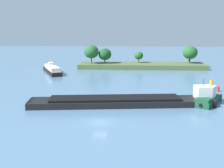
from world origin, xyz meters
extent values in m
plane|color=slate|center=(0.00, 0.00, 0.00)|extent=(400.00, 400.00, 0.00)
cube|color=#4C6038|center=(11.03, 70.24, 0.97)|extent=(52.49, 13.00, 1.93)
cylinder|color=#513823|center=(-10.04, 68.93, 3.18)|extent=(0.44, 0.44, 2.48)
ellipsoid|color=#235B28|center=(-10.04, 68.93, 6.86)|extent=(6.11, 6.11, 5.50)
cylinder|color=#513823|center=(-4.44, 69.83, 2.74)|extent=(0.44, 0.44, 1.61)
ellipsoid|color=#194C23|center=(-4.44, 69.83, 5.71)|extent=(5.42, 5.42, 4.88)
cylinder|color=#513823|center=(9.90, 72.65, 2.72)|extent=(0.44, 0.44, 1.56)
ellipsoid|color=#235B28|center=(9.90, 72.65, 4.99)|extent=(3.74, 3.74, 3.37)
cylinder|color=#513823|center=(31.30, 71.48, 3.00)|extent=(0.44, 0.44, 2.12)
ellipsoid|color=#235B28|center=(31.30, 71.48, 6.49)|extent=(6.07, 6.07, 5.47)
cylinder|color=#513823|center=(31.41, 73.09, 3.36)|extent=(0.44, 0.44, 2.85)
ellipsoid|color=#235B28|center=(31.41, 73.09, 6.36)|extent=(3.94, 3.94, 3.55)
cube|color=#19472D|center=(23.47, 14.13, 0.71)|extent=(8.48, 10.69, 1.42)
cube|color=#19472D|center=(21.53, 11.03, 1.72)|extent=(4.19, 4.13, 0.60)
cube|color=white|center=(23.63, 14.38, 2.72)|extent=(3.84, 4.29, 2.60)
cylinder|color=gold|center=(24.30, 15.45, 4.62)|extent=(0.70, 0.70, 1.20)
cylinder|color=black|center=(20.64, 9.61, 0.85)|extent=(0.75, 0.63, 0.70)
cube|color=black|center=(3.78, 11.90, 0.68)|extent=(41.59, 10.70, 1.35)
cube|color=black|center=(2.29, 11.75, 1.60)|extent=(29.21, 8.45, 0.50)
cube|color=white|center=(22.04, 13.84, 2.75)|extent=(3.55, 3.84, 2.80)
cylinder|color=#333338|center=(22.04, 13.84, 5.05)|extent=(0.12, 0.12, 1.80)
cube|color=black|center=(-16.28, 9.78, 0.75)|extent=(1.40, 4.87, 1.22)
cube|color=black|center=(-23.20, 54.87, 0.72)|extent=(11.26, 18.18, 1.44)
cube|color=white|center=(-23.20, 54.87, 2.09)|extent=(9.01, 14.30, 1.30)
cube|color=white|center=(-24.19, 56.94, 3.29)|extent=(2.54, 2.88, 1.10)
cube|color=#937551|center=(-20.03, 48.24, 1.52)|extent=(4.43, 4.42, 0.16)
cylinder|color=silver|center=(-24.19, 56.94, 4.54)|extent=(0.10, 0.10, 1.40)
cylinder|color=red|center=(29.61, 26.78, 0.60)|extent=(0.70, 0.70, 1.20)
cone|color=red|center=(29.61, 26.78, 1.55)|extent=(0.49, 0.49, 0.70)
camera|label=1|loc=(4.88, -50.03, 17.43)|focal=45.87mm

